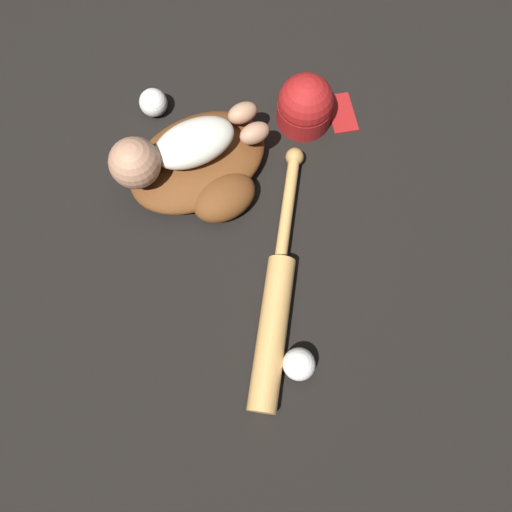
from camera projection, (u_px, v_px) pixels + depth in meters
The scene contains 7 objects.
ground_plane at pixel (203, 167), 1.23m from camera, with size 6.00×6.00×0.00m, color black.
baseball_glove at pixel (202, 167), 1.18m from camera, with size 0.39×0.34×0.08m.
baby_figure at pixel (175, 149), 1.10m from camera, with size 0.37×0.14×0.11m.
baseball_bat at pixel (274, 304), 1.07m from camera, with size 0.35×0.55×0.06m.
baseball at pixel (299, 364), 1.03m from camera, with size 0.07×0.07×0.07m.
baseball_spare at pixel (153, 103), 1.25m from camera, with size 0.07×0.07×0.07m.
baseball_cap at pixel (306, 105), 1.22m from camera, with size 0.21×0.15×0.14m.
Camera 1 is at (0.11, 0.64, 1.07)m, focal length 35.00 mm.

